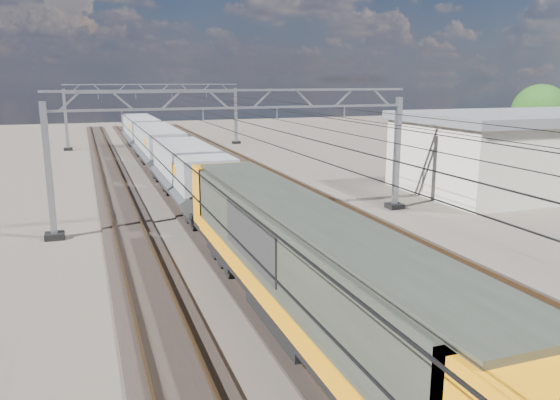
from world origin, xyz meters
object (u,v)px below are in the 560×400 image
object	(u,v)px
locomotive	(302,262)
hopper_wagon_third	(141,131)
tree_far	(544,114)
catenary_gantry_mid	(241,151)
hopper_wagon_mid	(158,145)
industrial_shed	(536,150)
catenary_gantry_far	(155,113)
hopper_wagon_lead	(190,172)

from	to	relation	value
locomotive	hopper_wagon_third	distance (m)	46.10
hopper_wagon_third	tree_far	xyz separation A→B (m)	(32.32, -22.77, 2.36)
hopper_wagon_third	locomotive	bearing A→B (deg)	-90.00
catenary_gantry_mid	hopper_wagon_mid	xyz separation A→B (m)	(-2.00, 18.36, -1.67)
catenary_gantry_mid	industrial_shed	distance (m)	22.12
tree_far	locomotive	bearing A→B (deg)	-144.19
catenary_gantry_mid	locomotive	size ratio (longest dim) A/B	0.94
catenary_gantry_far	hopper_wagon_mid	distance (m)	17.83
catenary_gantry_mid	locomotive	distance (m)	13.77
catenary_gantry_far	locomotive	bearing A→B (deg)	-92.31
locomotive	catenary_gantry_far	bearing A→B (deg)	87.69
catenary_gantry_mid	catenary_gantry_far	size ratio (longest dim) A/B	1.00
hopper_wagon_mid	hopper_wagon_third	distance (m)	14.20
tree_far	hopper_wagon_mid	bearing A→B (deg)	165.14
catenary_gantry_far	hopper_wagon_mid	bearing A→B (deg)	-96.47
hopper_wagon_third	tree_far	world-z (taller)	tree_far
locomotive	hopper_wagon_third	size ratio (longest dim) A/B	1.62
hopper_wagon_mid	hopper_wagon_third	size ratio (longest dim) A/B	1.00
hopper_wagon_lead	tree_far	size ratio (longest dim) A/B	1.80
locomotive	industrial_shed	xyz separation A→B (m)	(24.00, 15.53, 0.40)
tree_far	catenary_gantry_far	bearing A→B (deg)	139.15
catenary_gantry_far	tree_far	distance (m)	40.08
hopper_wagon_lead	tree_far	xyz separation A→B (m)	(32.32, 5.63, 2.36)
hopper_wagon_mid	tree_far	distance (m)	33.52
tree_far	industrial_shed	bearing A→B (deg)	-136.88
catenary_gantry_mid	tree_far	xyz separation A→B (m)	(30.32, 9.79, 0.69)
locomotive	hopper_wagon_third	world-z (taller)	locomotive
industrial_shed	hopper_wagon_mid	bearing A→B (deg)	145.71
catenary_gantry_mid	hopper_wagon_third	world-z (taller)	catenary_gantry_mid
catenary_gantry_far	locomotive	size ratio (longest dim) A/B	0.94
locomotive	hopper_wagon_mid	bearing A→B (deg)	90.00
catenary_gantry_mid	hopper_wagon_third	size ratio (longest dim) A/B	1.53
catenary_gantry_far	hopper_wagon_mid	world-z (taller)	catenary_gantry_far
locomotive	catenary_gantry_mid	bearing A→B (deg)	81.59
catenary_gantry_mid	locomotive	xyz separation A→B (m)	(-2.00, -13.53, -1.58)
catenary_gantry_far	industrial_shed	size ratio (longest dim) A/B	1.07
catenary_gantry_far	hopper_wagon_mid	size ratio (longest dim) A/B	1.53
catenary_gantry_mid	industrial_shed	bearing A→B (deg)	5.19
catenary_gantry_far	hopper_wagon_third	distance (m)	4.31
hopper_wagon_lead	hopper_wagon_mid	bearing A→B (deg)	90.00
catenary_gantry_mid	hopper_wagon_mid	size ratio (longest dim) A/B	1.53
industrial_shed	hopper_wagon_lead	bearing A→B (deg)	174.85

